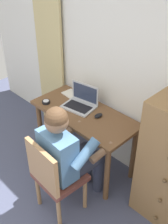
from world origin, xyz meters
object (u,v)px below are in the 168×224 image
(desk, at_px, (84,121))
(notebook_pad, at_px, (72,94))
(laptop, at_px, (81,102))
(computer_mouse, at_px, (98,116))
(person_seated, at_px, (69,151))
(desk_clock, at_px, (46,102))
(chair, at_px, (54,175))

(desk, bearing_deg, notebook_pad, 157.02)
(laptop, distance_m, computer_mouse, 0.28)
(computer_mouse, bearing_deg, person_seated, -74.64)
(person_seated, bearing_deg, desk_clock, 156.56)
(computer_mouse, xyz_separation_m, desk_clock, (-0.59, -0.22, -0.00))
(desk_clock, height_order, notebook_pad, desk_clock)
(chair, relative_size, desk_clock, 9.66)
(laptop, bearing_deg, desk, -28.86)
(person_seated, bearing_deg, notebook_pad, 135.62)
(chair, height_order, person_seated, person_seated)
(chair, distance_m, laptop, 0.88)
(desk, height_order, chair, chair)
(notebook_pad, bearing_deg, chair, -46.98)
(person_seated, relative_size, computer_mouse, 11.87)
(person_seated, bearing_deg, computer_mouse, 102.95)
(computer_mouse, distance_m, desk_clock, 0.63)
(desk, distance_m, desk_clock, 0.48)
(laptop, xyz_separation_m, computer_mouse, (0.28, -0.02, -0.04))
(person_seated, bearing_deg, chair, -92.79)
(computer_mouse, height_order, desk_clock, computer_mouse)
(desk, bearing_deg, laptop, 151.14)
(laptop, bearing_deg, desk_clock, -143.41)
(notebook_pad, bearing_deg, desk_clock, -96.29)
(chair, distance_m, notebook_pad, 1.07)
(chair, xyz_separation_m, notebook_pad, (-0.64, 0.82, 0.25))
(laptop, height_order, computer_mouse, laptop)
(person_seated, xyz_separation_m, laptop, (-0.40, 0.54, 0.11))
(desk_clock, distance_m, notebook_pad, 0.33)
(desk, xyz_separation_m, chair, (0.28, -0.66, -0.13))
(desk_clock, bearing_deg, computer_mouse, 20.19)
(desk_clock, relative_size, notebook_pad, 0.43)
(desk_clock, bearing_deg, person_seated, -23.44)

